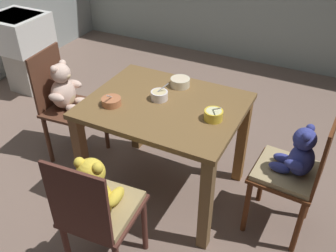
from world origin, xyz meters
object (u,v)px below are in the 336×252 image
object	(u,v)px
porridge_bowl_cream_far_center	(180,82)
teddy_chair_near_front	(97,202)
teddy_chair_near_left	(65,95)
porridge_bowl_yellow_near_right	(214,115)
porridge_bowl_terracotta_near_left	(111,101)
sink_basin	(21,42)
teddy_chair_near_right	(296,165)
porridge_bowl_white_center	(159,95)
dining_table	(165,121)

from	to	relation	value
porridge_bowl_cream_far_center	teddy_chair_near_front	bearing A→B (deg)	-89.84
teddy_chair_near_left	porridge_bowl_yellow_near_right	world-z (taller)	teddy_chair_near_left
porridge_bowl_yellow_near_right	porridge_bowl_terracotta_near_left	world-z (taller)	porridge_bowl_yellow_near_right
teddy_chair_near_front	sink_basin	bearing A→B (deg)	49.37
teddy_chair_near_right	teddy_chair_near_left	bearing A→B (deg)	3.23
sink_basin	teddy_chair_near_right	bearing A→B (deg)	-13.44
teddy_chair_near_front	sink_basin	size ratio (longest dim) A/B	1.10
teddy_chair_near_right	porridge_bowl_cream_far_center	world-z (taller)	teddy_chair_near_right
teddy_chair_near_left	porridge_bowl_cream_far_center	bearing A→B (deg)	9.16
porridge_bowl_yellow_near_right	porridge_bowl_terracotta_near_left	distance (m)	0.67
teddy_chair_near_front	porridge_bowl_white_center	bearing A→B (deg)	-0.94
dining_table	porridge_bowl_cream_far_center	bearing A→B (deg)	91.98
teddy_chair_near_right	porridge_bowl_yellow_near_right	bearing A→B (deg)	9.73
porridge_bowl_white_center	porridge_bowl_yellow_near_right	bearing A→B (deg)	-9.04
dining_table	teddy_chair_near_left	distance (m)	0.89
porridge_bowl_yellow_near_right	teddy_chair_near_right	bearing A→B (deg)	6.23
porridge_bowl_white_center	porridge_bowl_yellow_near_right	size ratio (longest dim) A/B	0.95
teddy_chair_near_front	sink_basin	world-z (taller)	teddy_chair_near_front
porridge_bowl_white_center	porridge_bowl_terracotta_near_left	bearing A→B (deg)	-140.80
porridge_bowl_terracotta_near_left	teddy_chair_near_left	bearing A→B (deg)	161.05
teddy_chair_near_left	porridge_bowl_yellow_near_right	distance (m)	1.26
sink_basin	porridge_bowl_yellow_near_right	bearing A→B (deg)	-17.49
porridge_bowl_yellow_near_right	sink_basin	world-z (taller)	porridge_bowl_yellow_near_right
teddy_chair_near_left	porridge_bowl_terracotta_near_left	distance (m)	0.66
teddy_chair_near_left	porridge_bowl_white_center	bearing A→B (deg)	-5.31
porridge_bowl_terracotta_near_left	sink_basin	distance (m)	1.98
dining_table	teddy_chair_near_right	size ratio (longest dim) A/B	1.10
dining_table	teddy_chair_near_front	size ratio (longest dim) A/B	1.12
porridge_bowl_cream_far_center	sink_basin	size ratio (longest dim) A/B	0.17
porridge_bowl_yellow_near_right	sink_basin	distance (m)	2.53
teddy_chair_near_front	porridge_bowl_cream_far_center	bearing A→B (deg)	-4.22
teddy_chair_near_right	porridge_bowl_cream_far_center	xyz separation A→B (m)	(-0.89, 0.23, 0.24)
teddy_chair_near_right	porridge_bowl_cream_far_center	size ratio (longest dim) A/B	6.76
dining_table	porridge_bowl_terracotta_near_left	bearing A→B (deg)	-150.60
dining_table	teddy_chair_near_left	size ratio (longest dim) A/B	1.11
teddy_chair_near_left	sink_basin	distance (m)	1.35
dining_table	teddy_chair_near_front	bearing A→B (deg)	-90.45
dining_table	sink_basin	bearing A→B (deg)	160.56
dining_table	porridge_bowl_terracotta_near_left	distance (m)	0.38
teddy_chair_near_front	porridge_bowl_yellow_near_right	world-z (taller)	teddy_chair_near_front
dining_table	porridge_bowl_white_center	distance (m)	0.18
dining_table	teddy_chair_near_left	bearing A→B (deg)	177.91
dining_table	teddy_chair_near_left	world-z (taller)	teddy_chair_near_left
teddy_chair_near_front	porridge_bowl_white_center	size ratio (longest dim) A/B	7.94
porridge_bowl_white_center	teddy_chair_near_left	bearing A→B (deg)	179.92
teddy_chair_near_right	porridge_bowl_yellow_near_right	xyz separation A→B (m)	(-0.53, -0.06, 0.24)
porridge_bowl_cream_far_center	porridge_bowl_white_center	xyz separation A→B (m)	(-0.05, -0.23, -0.00)
teddy_chair_near_right	porridge_bowl_terracotta_near_left	world-z (taller)	teddy_chair_near_right
teddy_chair_near_right	porridge_bowl_terracotta_near_left	size ratio (longest dim) A/B	6.84
teddy_chair_near_right	sink_basin	xyz separation A→B (m)	(-2.93, 0.70, -0.01)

